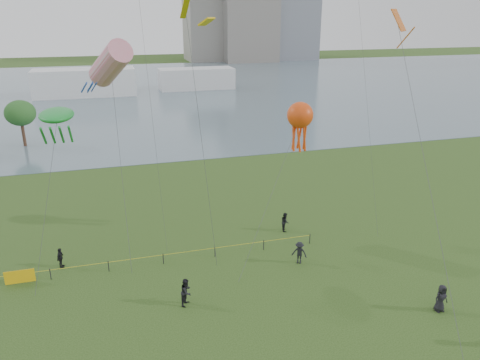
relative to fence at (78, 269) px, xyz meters
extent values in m
cube|color=slate|center=(10.74, 85.08, -0.53)|extent=(400.00, 120.00, 0.08)
cube|color=slate|center=(56.74, 147.08, 18.45)|extent=(20.00, 20.00, 38.00)
cube|color=gray|center=(42.74, 153.08, 13.45)|extent=(16.00, 18.00, 28.00)
cube|color=silver|center=(-1.26, 80.08, 2.45)|extent=(22.00, 8.00, 6.00)
cube|color=silver|center=(24.74, 83.08, 1.95)|extent=(18.00, 7.00, 5.00)
cylinder|color=#3D271C|center=(-8.60, 38.38, 0.91)|extent=(0.44, 0.44, 2.93)
ellipsoid|color=#2C6026|center=(-8.60, 38.38, 4.20)|extent=(4.17, 4.17, 3.52)
cylinder|color=black|center=(-1.88, 0.00, -0.13)|extent=(0.07, 0.07, 0.85)
cylinder|color=black|center=(2.12, 0.00, -0.13)|extent=(0.07, 0.07, 0.85)
cylinder|color=black|center=(6.12, 0.00, -0.13)|extent=(0.07, 0.07, 0.85)
cylinder|color=black|center=(10.12, 0.00, -0.13)|extent=(0.07, 0.07, 0.85)
cylinder|color=black|center=(14.12, 0.00, -0.13)|extent=(0.07, 0.07, 0.85)
cylinder|color=black|center=(18.12, 0.00, -0.13)|extent=(0.07, 0.07, 0.85)
cylinder|color=yellow|center=(6.12, 0.00, 0.19)|extent=(24.00, 0.03, 0.03)
cube|color=#EBB20C|center=(-3.88, 0.00, 0.00)|extent=(2.00, 0.04, 1.00)
imported|color=black|center=(6.93, -5.65, 0.38)|extent=(1.10, 1.16, 1.88)
imported|color=black|center=(16.03, -2.73, 0.33)|extent=(1.31, 1.18, 1.76)
imported|color=black|center=(-1.28, 1.60, 0.22)|extent=(0.66, 0.98, 1.55)
imported|color=black|center=(22.31, -10.77, 0.37)|extent=(0.93, 0.64, 1.85)
imported|color=black|center=(17.02, 2.83, 0.27)|extent=(0.79, 0.92, 1.66)
cylinder|color=#3F3F42|center=(9.13, -0.37, 10.46)|extent=(1.68, 2.08, 22.03)
cube|color=yellow|center=(8.30, -7.35, 16.97)|extent=(0.95, 0.95, 0.42)
cylinder|color=#3F3F42|center=(3.69, 3.36, 6.52)|extent=(0.06, 8.19, 14.16)
cylinder|color=#C61840|center=(3.68, 7.44, 13.59)|extent=(3.89, 5.29, 3.99)
cylinder|color=#183EA8|center=(2.28, 6.24, 11.99)|extent=(0.60, 1.13, 0.88)
cylinder|color=#183EA8|center=(2.00, 6.62, 11.99)|extent=(0.60, 1.13, 0.88)
cylinder|color=#183EA8|center=(1.55, 6.47, 11.99)|extent=(0.60, 1.13, 0.88)
cylinder|color=#183EA8|center=(1.55, 6.00, 11.99)|extent=(0.60, 1.13, 0.88)
cylinder|color=#183EA8|center=(2.00, 5.86, 11.99)|extent=(0.60, 1.13, 0.88)
cylinder|color=#3F3F42|center=(-1.47, -0.18, 5.19)|extent=(2.58, 3.47, 11.49)
ellipsoid|color=#198B2E|center=(-0.20, 1.54, 10.93)|extent=(2.27, 4.09, 0.80)
cylinder|color=#198B2E|center=(-1.00, -0.06, 9.93)|extent=(0.16, 1.79, 1.54)
cylinder|color=#198B2E|center=(-0.45, -0.06, 9.93)|extent=(0.16, 1.79, 1.54)
cylinder|color=#198B2E|center=(0.10, -0.06, 9.93)|extent=(0.16, 1.79, 1.54)
cylinder|color=#198B2E|center=(0.65, -0.06, 9.93)|extent=(0.16, 1.79, 1.54)
cylinder|color=#3F3F42|center=(14.32, -0.86, 4.58)|extent=(6.92, 6.37, 10.29)
sphere|color=#E34410|center=(17.77, 2.31, 9.71)|extent=(2.09, 2.09, 2.09)
cylinder|color=#E34410|center=(18.27, 2.31, 8.11)|extent=(0.18, 0.54, 2.60)
cylinder|color=#E34410|center=(18.02, 2.74, 8.11)|extent=(0.49, 0.36, 2.61)
cylinder|color=#E34410|center=(17.52, 2.74, 8.11)|extent=(0.49, 0.36, 2.61)
cylinder|color=#E34410|center=(17.27, 2.31, 8.11)|extent=(0.18, 0.54, 2.60)
cylinder|color=#E34410|center=(17.52, 1.87, 8.11)|extent=(0.49, 0.36, 2.61)
cylinder|color=#E34410|center=(18.02, 1.87, 8.11)|extent=(0.49, 0.36, 2.61)
cylinder|color=#3F3F42|center=(18.91, -12.81, 8.20)|extent=(3.66, 15.13, 17.52)
cube|color=#D45A12|center=(20.72, -5.25, 16.95)|extent=(1.61, 1.61, 1.31)
cylinder|color=#D45A12|center=(20.72, -6.15, 15.95)|extent=(0.08, 1.58, 1.35)
camera|label=1|loc=(3.14, -31.55, 17.45)|focal=35.00mm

